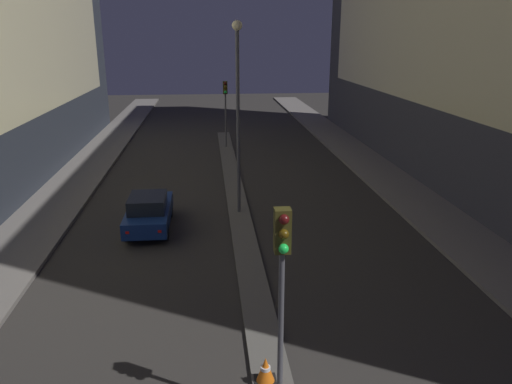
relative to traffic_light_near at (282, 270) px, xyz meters
The scene contains 6 objects.
median_strip 15.99m from the traffic_light_near, 90.00° to the left, with size 0.98×35.15×0.12m.
traffic_light_near is the anchor object (origin of this frame).
traffic_light_mid 27.41m from the traffic_light_near, 90.00° to the left, with size 0.32×0.42×4.76m.
street_lamp 13.33m from the traffic_light_near, 90.00° to the left, with size 0.44×0.44×8.52m.
traffic_cone_far 3.36m from the traffic_light_near, 98.89° to the left, with size 0.52×0.52×0.65m.
car_left_lane 12.67m from the traffic_light_near, 108.78° to the left, with size 1.78×4.33×1.58m.
Camera 1 is at (-1.39, -5.84, 8.04)m, focal length 35.00 mm.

